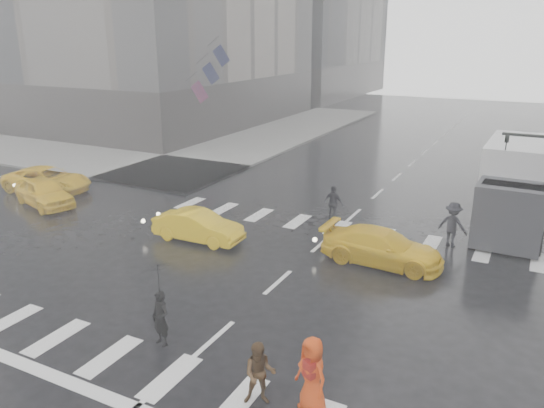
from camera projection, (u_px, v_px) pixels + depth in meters
The scene contains 15 objects.
ground at pixel (278, 282), 18.31m from camera, with size 120.00×120.00×0.00m, color black.
sidewalk_nw at pixel (156, 142), 41.60m from camera, with size 35.00×35.00×0.15m, color slate.
road_markings at pixel (278, 282), 18.31m from camera, with size 18.00×48.00×0.01m, color silver, non-canonical shape.
planter_west at pixel (518, 217), 21.91m from camera, with size 1.10×1.10×1.80m.
flag_cluster at pixel (207, 71), 38.82m from camera, with size 2.87×3.06×4.69m.
pedestrian_black at pixel (159, 291), 14.18m from camera, with size 1.15×1.17×2.43m.
pedestrian_brown at pixel (260, 374), 12.11m from camera, with size 0.76×0.59×1.56m, color #452E18.
pedestrian_orange at pixel (312, 374), 11.87m from camera, with size 1.05×0.91×1.81m.
pedestrian_far_a at pixel (334, 203), 24.10m from camera, with size 0.98×0.60×1.67m, color black.
pedestrian_far_b at pixel (453, 225), 21.16m from camera, with size 1.19×0.66×1.84m, color black.
taxi_front at pixel (44, 192), 26.29m from camera, with size 1.66×4.12×1.40m, color yellow.
taxi_mid at pixel (198, 226), 21.86m from camera, with size 1.33×3.80×1.25m, color yellow.
taxi_rear at pixel (382, 247), 19.64m from camera, with size 1.83×3.98×1.31m, color yellow.
taxi_far at pixel (47, 180), 28.69m from camera, with size 2.22×4.27×1.34m, color yellow.
box_truck at pixel (515, 185), 22.81m from camera, with size 2.64×7.05×3.74m.
Camera 1 is at (7.42, -14.86, 8.17)m, focal length 35.00 mm.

